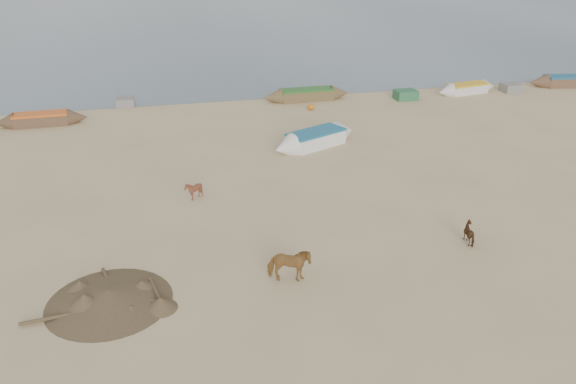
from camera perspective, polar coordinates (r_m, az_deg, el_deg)
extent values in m
plane|color=tan|center=(19.83, 2.73, -7.31)|extent=(140.00, 140.00, 0.00)
plane|color=slate|center=(98.82, -11.20, 18.00)|extent=(160.00, 160.00, 0.00)
imported|color=olive|center=(18.57, 0.11, -7.46)|extent=(1.57, 1.01, 1.23)
imported|color=brown|center=(24.66, -9.57, 0.19)|extent=(0.84, 0.76, 0.86)
imported|color=#51311A|center=(22.01, 18.14, -4.01)|extent=(0.87, 0.94, 0.77)
cone|color=brown|center=(18.66, -17.75, -10.04)|extent=(4.03, 4.03, 0.44)
sphere|color=#CC6C13|center=(37.47, 2.36, 8.64)|extent=(0.44, 0.44, 0.44)
cube|color=slate|center=(39.89, -16.23, 8.77)|extent=(1.20, 1.10, 0.56)
cube|color=#2D653F|center=(40.89, 11.87, 9.65)|extent=(1.50, 1.20, 0.64)
cube|color=slate|center=(45.21, 21.69, 9.83)|extent=(1.30, 1.20, 0.60)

